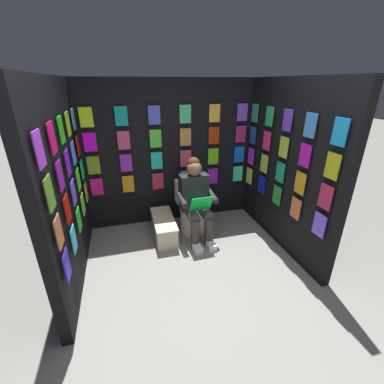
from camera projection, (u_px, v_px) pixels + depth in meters
ground_plane at (213, 312)px, 2.59m from camera, size 30.00×30.00×0.00m
display_wall_back at (170, 154)px, 3.99m from camera, size 2.70×0.14×2.20m
display_wall_left at (286, 167)px, 3.39m from camera, size 0.14×2.02×2.20m
display_wall_right at (64, 188)px, 2.73m from camera, size 0.14×2.02×2.20m
toilet at (191, 210)px, 3.94m from camera, size 0.41×0.56×0.77m
person_reading at (196, 200)px, 3.63m from camera, size 0.54×0.69×1.19m
comic_longbox_near at (164, 227)px, 3.80m from camera, size 0.31×0.79×0.32m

